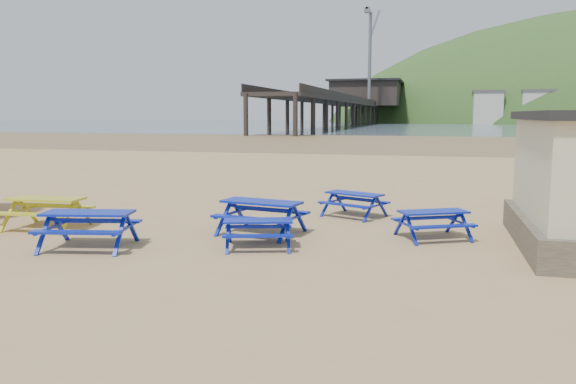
# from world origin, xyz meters

# --- Properties ---
(ground) EXTENTS (400.00, 400.00, 0.00)m
(ground) POSITION_xyz_m (0.00, 0.00, 0.00)
(ground) COLOR tan
(ground) RESTS_ON ground
(wet_sand) EXTENTS (400.00, 400.00, 0.00)m
(wet_sand) POSITION_xyz_m (0.00, 55.00, 0.00)
(wet_sand) COLOR olive
(wet_sand) RESTS_ON ground
(sea) EXTENTS (400.00, 400.00, 0.00)m
(sea) POSITION_xyz_m (0.00, 170.00, 0.01)
(sea) COLOR #4A5D6B
(sea) RESTS_ON ground
(picnic_table_blue_a) EXTENTS (2.34, 2.02, 0.86)m
(picnic_table_blue_a) POSITION_xyz_m (0.57, 0.66, 0.43)
(picnic_table_blue_a) COLOR #0006A2
(picnic_table_blue_a) RESTS_ON ground
(picnic_table_blue_b) EXTENTS (2.15, 1.99, 0.73)m
(picnic_table_blue_b) POSITION_xyz_m (2.55, 3.75, 0.36)
(picnic_table_blue_b) COLOR #0006A2
(picnic_table_blue_b) RESTS_ON ground
(picnic_table_blue_c) EXTENTS (2.11, 1.96, 0.70)m
(picnic_table_blue_c) POSITION_xyz_m (4.87, 1.18, 0.35)
(picnic_table_blue_c) COLOR #0006A2
(picnic_table_blue_c) RESTS_ON ground
(picnic_table_blue_d) EXTENTS (2.31, 2.00, 0.85)m
(picnic_table_blue_d) POSITION_xyz_m (-2.85, -1.82, 0.43)
(picnic_table_blue_d) COLOR #0006A2
(picnic_table_blue_d) RESTS_ON ground
(picnic_table_blue_e) EXTENTS (1.88, 1.68, 0.66)m
(picnic_table_blue_e) POSITION_xyz_m (0.95, -0.84, 0.33)
(picnic_table_blue_e) COLOR #0006A2
(picnic_table_blue_e) RESTS_ON ground
(picnic_table_yellow) EXTENTS (2.10, 1.74, 0.84)m
(picnic_table_yellow) POSITION_xyz_m (-5.28, -0.13, 0.42)
(picnic_table_yellow) COLOR #B8A10C
(picnic_table_yellow) RESTS_ON ground
(pier) EXTENTS (24.00, 220.00, 39.29)m
(pier) POSITION_xyz_m (-17.99, 178.23, 5.46)
(pier) COLOR black
(pier) RESTS_ON ground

